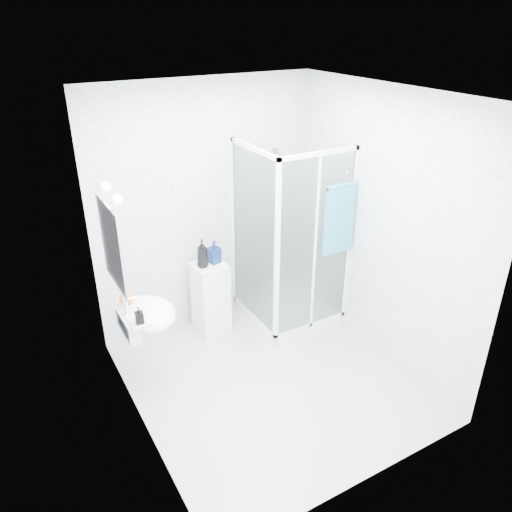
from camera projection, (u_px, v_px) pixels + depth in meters
room at (272, 257)px, 4.13m from camera, size 2.40×2.60×2.60m
shower_enclosure at (286, 287)px, 5.40m from camera, size 0.90×0.95×2.00m
wall_basin at (145, 315)px, 4.26m from camera, size 0.46×0.56×0.35m
mirror at (112, 246)px, 3.86m from camera, size 0.02×0.60×0.70m
vanity_lights at (111, 193)px, 3.70m from camera, size 0.10×0.40×0.08m
wall_hooks at (183, 184)px, 4.85m from camera, size 0.23×0.06×0.03m
storage_cabinet at (211, 298)px, 5.30m from camera, size 0.34×0.36×0.79m
hand_towel at (339, 217)px, 4.84m from camera, size 0.34×0.05×0.72m
shampoo_bottle_a at (202, 254)px, 5.02m from camera, size 0.15×0.15×0.30m
shampoo_bottle_b at (214, 252)px, 5.12m from camera, size 0.13×0.13×0.24m
soap_dispenser_orange at (126, 296)px, 4.27m from camera, size 0.13×0.13×0.16m
soap_dispenser_black at (139, 315)px, 4.01m from camera, size 0.07×0.08×0.15m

